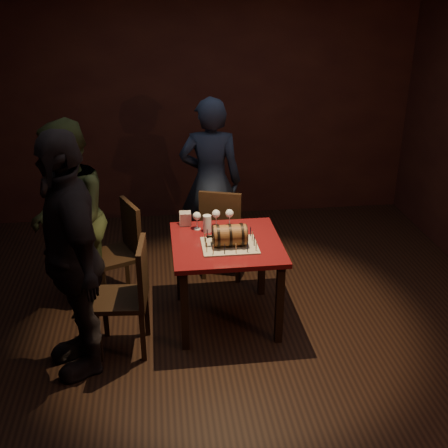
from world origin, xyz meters
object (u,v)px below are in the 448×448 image
object	(u,v)px
barrel_cake	(230,235)
person_back	(211,182)
wine_glass_left	(197,217)
wine_glass_right	(229,214)
chair_left_front	(131,291)
pub_table	(226,254)
person_left_rear	(69,219)
wine_glass_mid	(216,215)
chair_left_rear	(122,247)
chair_back	(222,228)
person_left_front	(71,256)
pint_of_ale	(207,224)

from	to	relation	value
barrel_cake	person_back	bearing A→B (deg)	91.09
wine_glass_left	person_back	distance (m)	0.92
wine_glass_right	chair_left_front	distance (m)	1.11
pub_table	person_left_rear	xyz separation A→B (m)	(-1.31, 0.39, 0.21)
barrel_cake	chair_left_front	world-z (taller)	barrel_cake
wine_glass_mid	wine_glass_right	distance (m)	0.12
wine_glass_left	person_left_rear	xyz separation A→B (m)	(-1.09, 0.12, -0.01)
wine_glass_left	chair_left_rear	world-z (taller)	chair_left_rear
barrel_cake	wine_glass_left	bearing A→B (deg)	122.95
person_left_rear	barrel_cake	bearing A→B (deg)	60.86
wine_glass_right	chair_back	xyz separation A→B (m)	(-0.01, 0.46, -0.35)
wine_glass_left	person_back	world-z (taller)	person_back
person_left_rear	wine_glass_right	bearing A→B (deg)	76.89
chair_left_front	person_left_front	distance (m)	0.59
pub_table	barrel_cake	distance (m)	0.23
person_left_rear	person_back	bearing A→B (deg)	111.68
chair_back	pub_table	bearing A→B (deg)	-94.31
chair_left_rear	wine_glass_mid	bearing A→B (deg)	-11.52
chair_left_rear	chair_left_front	size ratio (longest dim) A/B	1.00
person_back	person_left_rear	bearing A→B (deg)	38.60
chair_back	person_left_front	distance (m)	1.79
wine_glass_left	chair_left_front	size ratio (longest dim) A/B	0.17
person_left_rear	person_left_front	bearing A→B (deg)	-0.73
wine_glass_left	person_left_rear	size ratio (longest dim) A/B	0.09
barrel_cake	wine_glass_right	xyz separation A→B (m)	(0.05, 0.39, 0.02)
pint_of_ale	wine_glass_right	bearing A→B (deg)	22.46
person_back	pub_table	bearing A→B (deg)	98.16
person_back	chair_back	bearing A→B (deg)	106.84
chair_back	chair_left_rear	bearing A→B (deg)	-163.44
chair_left_rear	wine_glass_left	bearing A→B (deg)	-16.60
chair_left_front	wine_glass_right	bearing A→B (deg)	35.76
pint_of_ale	chair_back	xyz separation A→B (m)	(0.20, 0.54, -0.30)
pint_of_ale	person_left_rear	distance (m)	1.18
chair_back	chair_left_rear	world-z (taller)	same
pub_table	pint_of_ale	distance (m)	0.32
person_left_front	wine_glass_right	bearing A→B (deg)	101.41
pub_table	person_left_front	xyz separation A→B (m)	(-1.18, -0.46, 0.29)
wine_glass_right	person_left_front	xyz separation A→B (m)	(-1.25, -0.76, 0.07)
barrel_cake	wine_glass_mid	distance (m)	0.40
barrel_cake	chair_left_front	size ratio (longest dim) A/B	0.35
chair_left_rear	chair_left_front	world-z (taller)	same
pub_table	barrel_cake	bearing A→B (deg)	-80.43
pint_of_ale	chair_back	size ratio (longest dim) A/B	0.16
pub_table	wine_glass_mid	size ratio (longest dim) A/B	5.59
barrel_cake	pint_of_ale	bearing A→B (deg)	116.78
chair_back	person_left_rear	distance (m)	1.45
pint_of_ale	pub_table	bearing A→B (deg)	-57.54
chair_back	wine_glass_left	bearing A→B (deg)	-120.05
wine_glass_mid	person_back	xyz separation A→B (m)	(0.04, 0.87, -0.01)
wine_glass_left	pint_of_ale	size ratio (longest dim) A/B	1.07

